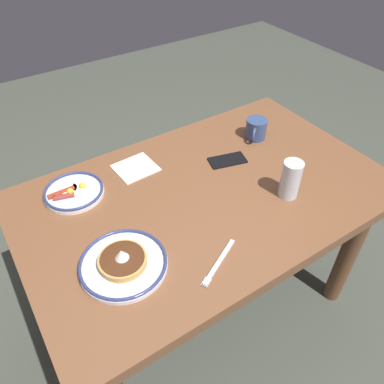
{
  "coord_description": "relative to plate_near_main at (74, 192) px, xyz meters",
  "views": [
    {
      "loc": [
        0.6,
        0.82,
        1.63
      ],
      "look_at": [
        0.06,
        0.0,
        0.75
      ],
      "focal_mm": 35.34,
      "sensor_mm": 36.0,
      "label": 1
    }
  ],
  "objects": [
    {
      "name": "dining_table",
      "position": [
        -0.4,
        0.25,
        -0.12
      ],
      "size": [
        1.32,
        0.83,
        0.72
      ],
      "color": "brown",
      "rests_on": "ground_plane"
    },
    {
      "name": "fork_near",
      "position": [
        -0.25,
        0.53,
        -0.01
      ],
      "size": [
        0.18,
        0.1,
        0.01
      ],
      "color": "silver",
      "rests_on": "dining_table"
    },
    {
      "name": "plate_near_main",
      "position": [
        0.0,
        0.0,
        0.0
      ],
      "size": [
        0.21,
        0.21,
        0.04
      ],
      "color": "white",
      "rests_on": "dining_table"
    },
    {
      "name": "paper_napkin",
      "position": [
        -0.25,
        -0.01,
        -0.01
      ],
      "size": [
        0.16,
        0.15,
        0.0
      ],
      "primitive_type": "cube",
      "rotation": [
        0.0,
        0.0,
        0.05
      ],
      "color": "white",
      "rests_on": "dining_table"
    },
    {
      "name": "drinking_glass",
      "position": [
        -0.63,
        0.42,
        0.05
      ],
      "size": [
        0.07,
        0.07,
        0.14
      ],
      "color": "silver",
      "rests_on": "dining_table"
    },
    {
      "name": "ground_plane",
      "position": [
        -0.4,
        0.25,
        -0.74
      ],
      "size": [
        6.0,
        6.0,
        0.0
      ],
      "primitive_type": "plane",
      "color": "#43473D"
    },
    {
      "name": "coffee_mug",
      "position": [
        -0.77,
        0.08,
        0.03
      ],
      "size": [
        0.1,
        0.1,
        0.09
      ],
      "color": "#334772",
      "rests_on": "dining_table"
    },
    {
      "name": "plate_center_pancakes",
      "position": [
        -0.01,
        0.38,
        0.0
      ],
      "size": [
        0.26,
        0.26,
        0.07
      ],
      "color": "white",
      "rests_on": "dining_table"
    },
    {
      "name": "cell_phone",
      "position": [
        -0.58,
        0.14,
        -0.01
      ],
      "size": [
        0.16,
        0.11,
        0.01
      ],
      "primitive_type": "cube",
      "rotation": [
        0.0,
        0.0,
        -0.26
      ],
      "color": "black",
      "rests_on": "dining_table"
    }
  ]
}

